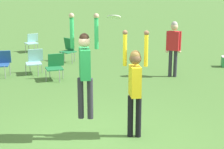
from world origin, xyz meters
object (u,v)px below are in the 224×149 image
person_defending (135,81)px  frisbee (114,17)px  person_jumping (85,64)px  camping_chair_4 (2,62)px  camping_chair_0 (32,41)px  camping_chair_1 (55,65)px  camping_chair_2 (34,60)px  camping_chair_3 (68,48)px  person_spectator_near (174,43)px

person_defending → frisbee: (-0.41, -0.26, 1.33)m
person_jumping → camping_chair_4: person_jumping is taller
person_defending → camping_chair_0: size_ratio=2.82×
person_defending → camping_chair_1: size_ratio=2.69×
camping_chair_1 → camping_chair_0: bearing=-88.0°
camping_chair_2 → camping_chair_3: camping_chair_3 is taller
frisbee → camping_chair_1: 5.51m
frisbee → camping_chair_3: size_ratio=0.28×
camping_chair_4 → person_jumping: bearing=113.5°
person_defending → camping_chair_4: 6.55m
person_jumping → camping_chair_2: size_ratio=2.54×
camping_chair_0 → camping_chair_2: size_ratio=0.96×
camping_chair_1 → camping_chair_3: size_ratio=0.90×
camping_chair_0 → person_defending: bearing=81.5°
camping_chair_1 → person_spectator_near: 3.97m
person_spectator_near → camping_chair_0: bearing=165.4°
frisbee → person_jumping: bearing=-179.6°
camping_chair_0 → person_spectator_near: person_spectator_near is taller
person_defending → frisbee: frisbee is taller
person_jumping → camping_chair_3: person_jumping is taller
frisbee → camping_chair_2: (-3.35, 5.18, -2.07)m
camping_chair_1 → camping_chair_4: 1.91m
camping_chair_2 → person_spectator_near: (4.75, 0.12, 0.66)m
person_defending → camping_chair_0: bearing=-164.6°
person_defending → camping_chair_4: (-4.74, 4.45, -0.72)m
person_jumping → camping_chair_1: size_ratio=2.54×
person_defending → camping_chair_3: size_ratio=2.41×
camping_chair_0 → camping_chair_2: (1.33, -3.72, -0.00)m
camping_chair_0 → camping_chair_3: 2.78m
person_defending → person_spectator_near: person_defending is taller
camping_chair_4 → camping_chair_0: bearing=-100.2°
camping_chair_3 → frisbee: bearing=145.6°
person_jumping → frisbee: (0.58, 0.00, 0.94)m
camping_chair_1 → camping_chair_3: 2.59m
camping_chair_2 → person_jumping: bearing=94.1°
frisbee → person_spectator_near: frisbee is taller
person_defending → person_jumping: bearing=-90.0°
frisbee → camping_chair_3: 7.79m
person_spectator_near → person_defending: bearing=-85.1°
person_jumping → camping_chair_0: size_ratio=2.66×
person_jumping → camping_chair_3: (-2.01, 7.08, -1.07)m
camping_chair_2 → camping_chair_3: bearing=-136.0°
camping_chair_3 → camping_chair_0: bearing=-5.6°
camping_chair_0 → person_jumping: bearing=75.7°
person_jumping → camping_chair_4: size_ratio=2.50×
frisbee → person_defending: bearing=32.8°
person_spectator_near → frisbee: bearing=-88.8°
camping_chair_2 → camping_chair_4: (-0.98, -0.46, 0.02)m
camping_chair_2 → camping_chair_3: size_ratio=0.90×
camping_chair_1 → camping_chair_4: camping_chair_4 is taller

